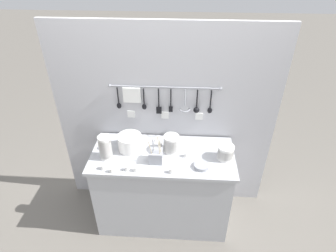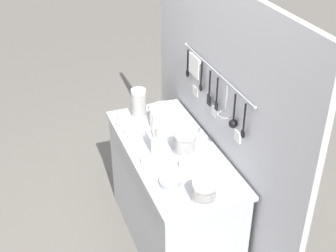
% 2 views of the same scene
% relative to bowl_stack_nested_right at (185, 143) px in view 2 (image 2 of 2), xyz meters
% --- Properties ---
extents(ground_plane, '(20.00, 20.00, 0.00)m').
position_rel_bowl_stack_nested_right_xyz_m(ground_plane, '(-0.08, -0.06, -0.93)').
color(ground_plane, '#666059').
extents(counter, '(1.30, 0.59, 0.84)m').
position_rel_bowl_stack_nested_right_xyz_m(counter, '(-0.08, -0.06, -0.50)').
color(counter, '#ADAFB5').
rests_on(counter, ground).
extents(back_wall, '(2.10, 0.11, 1.94)m').
position_rel_bowl_stack_nested_right_xyz_m(back_wall, '(-0.08, 0.27, 0.05)').
color(back_wall, '#B2B2B7').
rests_on(back_wall, ground).
extents(bowl_stack_nested_right, '(0.14, 0.14, 0.16)m').
position_rel_bowl_stack_nested_right_xyz_m(bowl_stack_nested_right, '(0.00, 0.00, 0.00)').
color(bowl_stack_nested_right, white).
rests_on(bowl_stack_nested_right, counter).
extents(bowl_stack_tall_left, '(0.11, 0.11, 0.23)m').
position_rel_bowl_stack_nested_right_xyz_m(bowl_stack_tall_left, '(-0.57, -0.13, 0.03)').
color(bowl_stack_tall_left, white).
rests_on(bowl_stack_tall_left, counter).
extents(bowl_stack_short_front, '(0.14, 0.14, 0.13)m').
position_rel_bowl_stack_nested_right_xyz_m(bowl_stack_short_front, '(0.48, -0.08, -0.01)').
color(bowl_stack_short_front, white).
rests_on(bowl_stack_short_front, counter).
extents(plate_stack, '(0.22, 0.22, 0.15)m').
position_rel_bowl_stack_nested_right_xyz_m(plate_stack, '(-0.38, 0.00, -0.01)').
color(plate_stack, white).
rests_on(plate_stack, counter).
extents(steel_mixing_bowl, '(0.13, 0.13, 0.03)m').
position_rel_bowl_stack_nested_right_xyz_m(steel_mixing_bowl, '(0.27, -0.21, -0.07)').
color(steel_mixing_bowl, '#93969E').
rests_on(steel_mixing_bowl, counter).
extents(cutlery_caddy, '(0.12, 0.12, 0.27)m').
position_rel_bowl_stack_nested_right_xyz_m(cutlery_caddy, '(-0.13, -0.15, -0.02)').
color(cutlery_caddy, '#93969E').
rests_on(cutlery_caddy, counter).
extents(cup_front_left, '(0.04, 0.04, 0.04)m').
position_rel_bowl_stack_nested_right_xyz_m(cup_front_left, '(-0.28, -0.29, -0.06)').
color(cup_front_left, white).
rests_on(cup_front_left, counter).
extents(cup_edge_far, '(0.04, 0.04, 0.04)m').
position_rel_bowl_stack_nested_right_xyz_m(cup_edge_far, '(0.02, -0.29, -0.06)').
color(cup_edge_far, white).
rests_on(cup_edge_far, counter).
extents(cup_front_right, '(0.04, 0.04, 0.04)m').
position_rel_bowl_stack_nested_right_xyz_m(cup_front_right, '(-0.63, -0.01, -0.06)').
color(cup_front_right, white).
rests_on(cup_front_right, counter).
extents(cup_mid_row, '(0.04, 0.04, 0.04)m').
position_rel_bowl_stack_nested_right_xyz_m(cup_mid_row, '(-0.48, -0.32, -0.06)').
color(cup_mid_row, white).
rests_on(cup_mid_row, counter).
extents(cup_back_right, '(0.04, 0.04, 0.04)m').
position_rel_bowl_stack_nested_right_xyz_m(cup_back_right, '(-0.36, -0.29, -0.06)').
color(cup_back_right, white).
rests_on(cup_back_right, counter).
extents(cup_beside_plates, '(0.04, 0.04, 0.04)m').
position_rel_bowl_stack_nested_right_xyz_m(cup_beside_plates, '(-0.11, 0.04, -0.06)').
color(cup_beside_plates, white).
rests_on(cup_beside_plates, counter).
extents(cup_back_left, '(0.04, 0.04, 0.04)m').
position_rel_bowl_stack_nested_right_xyz_m(cup_back_left, '(-0.56, -0.29, -0.06)').
color(cup_back_left, white).
rests_on(cup_back_left, counter).
extents(cup_centre, '(0.04, 0.04, 0.04)m').
position_rel_bowl_stack_nested_right_xyz_m(cup_centre, '(0.14, -0.08, -0.06)').
color(cup_centre, white).
rests_on(cup_centre, counter).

